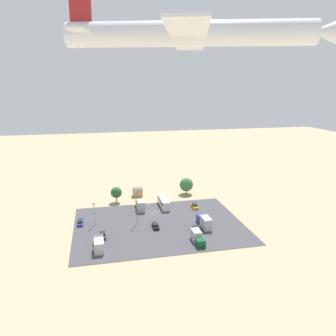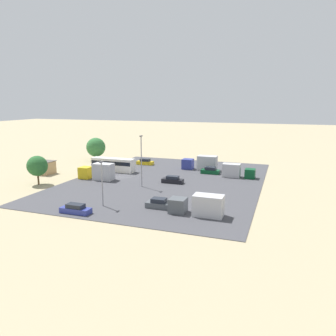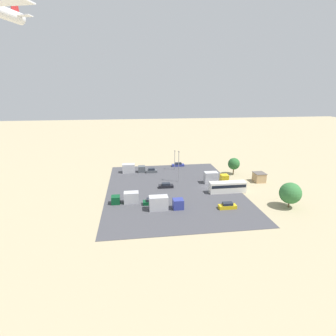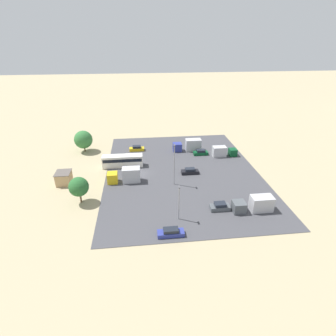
# 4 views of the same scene
# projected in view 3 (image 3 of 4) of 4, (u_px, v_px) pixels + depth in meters

# --- Properties ---
(ground_plane) EXTENTS (400.00, 400.00, 0.00)m
(ground_plane) POSITION_uv_depth(u_px,v_px,m) (207.00, 188.00, 80.47)
(ground_plane) COLOR tan
(parking_lot_surface) EXTENTS (52.20, 39.09, 0.08)m
(parking_lot_surface) POSITION_uv_depth(u_px,v_px,m) (173.00, 189.00, 79.06)
(parking_lot_surface) COLOR #424247
(parking_lot_surface) RESTS_ON ground
(shed_building) EXTENTS (3.90, 3.49, 3.02)m
(shed_building) POSITION_uv_depth(u_px,v_px,m) (259.00, 177.00, 85.32)
(shed_building) COLOR tan
(shed_building) RESTS_ON ground
(bus) EXTENTS (2.53, 10.72, 3.20)m
(bus) POSITION_uv_depth(u_px,v_px,m) (227.00, 187.00, 76.19)
(bus) COLOR silver
(bus) RESTS_ON ground
(parked_car_0) EXTENTS (1.80, 4.50, 1.59)m
(parked_car_0) POSITION_uv_depth(u_px,v_px,m) (227.00, 206.00, 66.03)
(parked_car_0) COLOR gold
(parked_car_0) RESTS_ON ground
(parked_car_1) EXTENTS (1.92, 4.05, 1.55)m
(parked_car_1) POSITION_uv_depth(u_px,v_px,m) (152.00, 171.00, 94.86)
(parked_car_1) COLOR #4C5156
(parked_car_1) RESTS_ON ground
(parked_car_2) EXTENTS (1.72, 4.78, 1.44)m
(parked_car_2) POSITION_uv_depth(u_px,v_px,m) (178.00, 165.00, 102.57)
(parked_car_2) COLOR navy
(parked_car_2) RESTS_ON ground
(parked_car_3) EXTENTS (1.71, 4.45, 1.49)m
(parked_car_3) POSITION_uv_depth(u_px,v_px,m) (166.00, 186.00, 80.09)
(parked_car_3) COLOR black
(parked_car_3) RESTS_ON ground
(parked_car_4) EXTENTS (1.88, 4.29, 1.59)m
(parked_car_4) POSITION_uv_depth(u_px,v_px,m) (151.00, 202.00, 68.51)
(parked_car_4) COLOR #0C4723
(parked_car_4) RESTS_ON ground
(parked_truck_0) EXTENTS (2.50, 7.83, 3.58)m
(parked_truck_0) POSITION_uv_depth(u_px,v_px,m) (215.00, 178.00, 84.17)
(parked_truck_0) COLOR gold
(parked_truck_0) RESTS_ON ground
(parked_truck_1) EXTENTS (2.32, 7.12, 2.96)m
(parked_truck_1) POSITION_uv_depth(u_px,v_px,m) (127.00, 198.00, 69.07)
(parked_truck_1) COLOR #0C4723
(parked_truck_1) RESTS_ON ground
(parked_truck_2) EXTENTS (2.51, 8.12, 3.15)m
(parked_truck_2) POSITION_uv_depth(u_px,v_px,m) (132.00, 168.00, 94.76)
(parked_truck_2) COLOR #4C5156
(parked_truck_2) RESTS_ON ground
(parked_truck_3) EXTENTS (2.49, 8.58, 3.56)m
(parked_truck_3) POSITION_uv_depth(u_px,v_px,m) (164.00, 203.00, 65.26)
(parked_truck_3) COLOR navy
(parked_truck_3) RESTS_ON ground
(tree_near_shed) EXTENTS (5.40, 5.40, 6.56)m
(tree_near_shed) POSITION_uv_depth(u_px,v_px,m) (290.00, 193.00, 65.97)
(tree_near_shed) COLOR brown
(tree_near_shed) RESTS_ON ground
(tree_apron_mid) EXTENTS (4.13, 4.13, 5.93)m
(tree_apron_mid) POSITION_uv_depth(u_px,v_px,m) (234.00, 164.00, 92.13)
(tree_apron_mid) COLOR brown
(tree_apron_mid) RESTS_ON ground
(light_pole_lot_centre) EXTENTS (0.90, 0.28, 10.13)m
(light_pole_lot_centre) POSITION_uv_depth(u_px,v_px,m) (179.00, 165.00, 83.97)
(light_pole_lot_centre) COLOR gray
(light_pole_lot_centre) RESTS_ON ground
(light_pole_lot_edge) EXTENTS (0.90, 0.28, 7.32)m
(light_pole_lot_edge) POSITION_uv_depth(u_px,v_px,m) (175.00, 159.00, 97.07)
(light_pole_lot_edge) COLOR gray
(light_pole_lot_edge) RESTS_ON ground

